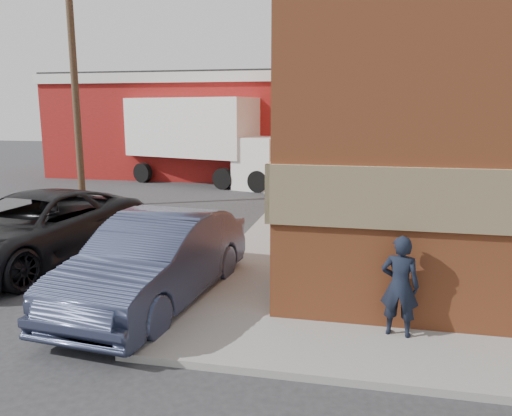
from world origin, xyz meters
The scene contains 8 objects.
ground centered at (0.00, 0.00, 0.00)m, with size 90.00×90.00×0.00m, color #28282B.
sidewalk_west centered at (0.60, 9.00, 0.06)m, with size 1.80×18.00×0.12m, color gray.
warehouse centered at (-6.00, 20.00, 2.81)m, with size 16.30×8.30×5.60m.
utility_pole centered at (-7.50, 9.00, 4.75)m, with size 2.00×0.26×9.00m.
man centered at (3.64, -0.25, 0.94)m, with size 0.60×0.39×1.64m, color black.
sedan centered at (-0.80, 0.50, 0.86)m, with size 1.81×5.20×1.71m, color #313853.
suv_a centered at (-4.74, 2.31, 0.85)m, with size 2.83×6.13×1.70m, color black.
box_truck centered at (-4.61, 15.77, 2.45)m, with size 8.96×4.80×4.24m.
Camera 1 is at (2.98, -8.05, 3.68)m, focal length 35.00 mm.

